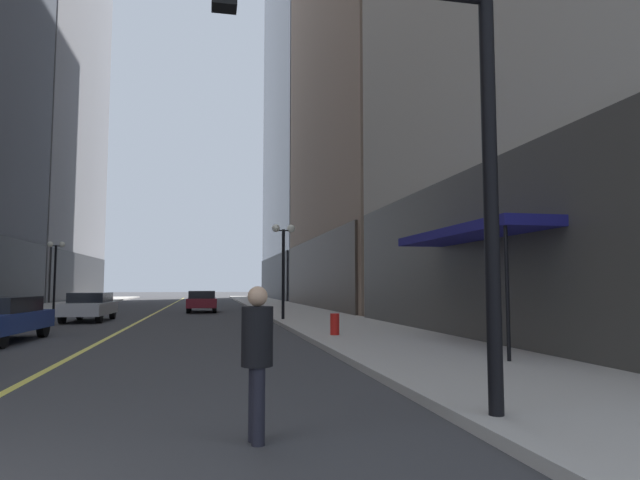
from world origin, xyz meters
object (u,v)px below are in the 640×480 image
at_px(car_maroon, 202,300).
at_px(traffic_light_near_right, 407,109).
at_px(street_lamp_left_far, 55,260).
at_px(fire_hydrant_right, 335,327).
at_px(pedestrian_in_black_coat, 257,351).
at_px(street_lamp_right_mid, 283,250).
at_px(car_silver, 90,306).

bearing_deg(car_maroon, traffic_light_near_right, -84.78).
height_order(street_lamp_left_far, fire_hydrant_right, street_lamp_left_far).
relative_size(pedestrian_in_black_coat, street_lamp_right_mid, 0.37).
bearing_deg(street_lamp_left_far, street_lamp_right_mid, -44.33).
bearing_deg(traffic_light_near_right, pedestrian_in_black_coat, -179.06).
xyz_separation_m(street_lamp_left_far, street_lamp_right_mid, (12.80, -12.51, 0.00)).
distance_m(car_silver, street_lamp_left_far, 11.02).
xyz_separation_m(traffic_light_near_right, street_lamp_right_mid, (1.05, 18.52, -0.49)).
bearing_deg(traffic_light_near_right, car_silver, 109.92).
height_order(traffic_light_near_right, street_lamp_right_mid, traffic_light_near_right).
bearing_deg(car_silver, traffic_light_near_right, -70.08).
xyz_separation_m(street_lamp_right_mid, fire_hydrant_right, (0.50, -8.09, -2.86)).
bearing_deg(street_lamp_right_mid, pedestrian_in_black_coat, -98.58).
bearing_deg(street_lamp_right_mid, car_maroon, 109.60).
xyz_separation_m(car_silver, fire_hydrant_right, (9.20, -10.69, -0.32)).
relative_size(traffic_light_near_right, street_lamp_left_far, 1.28).
xyz_separation_m(pedestrian_in_black_coat, traffic_light_near_right, (1.75, 0.03, 2.78)).
bearing_deg(car_maroon, pedestrian_in_black_coat, -88.24).
xyz_separation_m(traffic_light_near_right, street_lamp_left_far, (-11.75, 31.03, -0.49)).
xyz_separation_m(car_maroon, street_lamp_left_far, (-9.11, 2.15, 2.54)).
distance_m(traffic_light_near_right, fire_hydrant_right, 11.06).
bearing_deg(street_lamp_left_far, car_maroon, -13.28).
bearing_deg(car_maroon, car_silver, -122.88).
height_order(street_lamp_left_far, street_lamp_right_mid, same).
xyz_separation_m(car_maroon, traffic_light_near_right, (2.64, -28.88, 3.02)).
bearing_deg(traffic_light_near_right, street_lamp_right_mid, 86.76).
height_order(car_maroon, pedestrian_in_black_coat, pedestrian_in_black_coat).
relative_size(pedestrian_in_black_coat, fire_hydrant_right, 2.07).
relative_size(car_maroon, pedestrian_in_black_coat, 2.65).
bearing_deg(pedestrian_in_black_coat, street_lamp_left_far, 107.85).
height_order(street_lamp_right_mid, fire_hydrant_right, street_lamp_right_mid).
bearing_deg(street_lamp_right_mid, fire_hydrant_right, -86.46).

